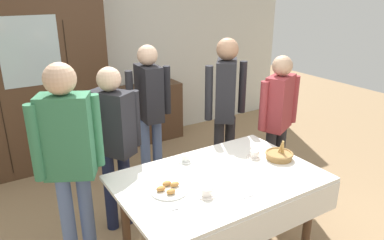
# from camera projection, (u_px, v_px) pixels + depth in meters

# --- Properties ---
(back_wall) EXTENTS (6.40, 0.10, 2.70)m
(back_wall) POSITION_uv_depth(u_px,v_px,m) (96.00, 51.00, 4.92)
(back_wall) COLOR silver
(back_wall) RESTS_ON ground
(dining_table) EXTENTS (1.59, 1.04, 0.78)m
(dining_table) POSITION_uv_depth(u_px,v_px,m) (221.00, 191.00, 2.86)
(dining_table) COLOR #4C3321
(dining_table) RESTS_ON ground
(wall_cabinet) EXTENTS (1.75, 0.46, 2.14)m
(wall_cabinet) POSITION_uv_depth(u_px,v_px,m) (32.00, 85.00, 4.33)
(wall_cabinet) COLOR #4C3321
(wall_cabinet) RESTS_ON ground
(bookshelf_low) EXTENTS (0.98, 0.35, 0.84)m
(bookshelf_low) POSITION_uv_depth(u_px,v_px,m) (148.00, 113.00, 5.35)
(bookshelf_low) COLOR #4C3321
(bookshelf_low) RESTS_ON ground
(book_stack) EXTENTS (0.17, 0.21, 0.06)m
(book_stack) POSITION_uv_depth(u_px,v_px,m) (147.00, 83.00, 5.19)
(book_stack) COLOR #664C7A
(book_stack) RESTS_ON bookshelf_low
(tea_cup_front_edge) EXTENTS (0.13, 0.13, 0.06)m
(tea_cup_front_edge) POSITION_uv_depth(u_px,v_px,m) (254.00, 154.00, 3.16)
(tea_cup_front_edge) COLOR white
(tea_cup_front_edge) RESTS_ON dining_table
(tea_cup_far_right) EXTENTS (0.13, 0.13, 0.06)m
(tea_cup_far_right) POSITION_uv_depth(u_px,v_px,m) (186.00, 158.00, 3.09)
(tea_cup_far_right) COLOR white
(tea_cup_far_right) RESTS_ON dining_table
(tea_cup_mid_left) EXTENTS (0.13, 0.13, 0.06)m
(tea_cup_mid_left) POSITION_uv_depth(u_px,v_px,m) (206.00, 192.00, 2.58)
(tea_cup_mid_left) COLOR white
(tea_cup_mid_left) RESTS_ON dining_table
(bread_basket) EXTENTS (0.24, 0.24, 0.16)m
(bread_basket) POSITION_uv_depth(u_px,v_px,m) (279.00, 155.00, 3.14)
(bread_basket) COLOR #9E7542
(bread_basket) RESTS_ON dining_table
(pastry_plate) EXTENTS (0.28, 0.28, 0.05)m
(pastry_plate) POSITION_uv_depth(u_px,v_px,m) (169.00, 189.00, 2.65)
(pastry_plate) COLOR white
(pastry_plate) RESTS_ON dining_table
(spoon_far_right) EXTENTS (0.12, 0.02, 0.01)m
(spoon_far_right) POSITION_uv_depth(u_px,v_px,m) (249.00, 196.00, 2.58)
(spoon_far_right) COLOR silver
(spoon_far_right) RESTS_ON dining_table
(spoon_center) EXTENTS (0.12, 0.02, 0.01)m
(spoon_center) POSITION_uv_depth(u_px,v_px,m) (173.00, 210.00, 2.43)
(spoon_center) COLOR silver
(spoon_center) RESTS_ON dining_table
(person_by_cabinet) EXTENTS (0.52, 0.41, 1.70)m
(person_by_cabinet) POSITION_uv_depth(u_px,v_px,m) (226.00, 101.00, 3.85)
(person_by_cabinet) COLOR #232328
(person_by_cabinet) RESTS_ON ground
(person_behind_table_right) EXTENTS (0.52, 0.41, 1.56)m
(person_behind_table_right) POSITION_uv_depth(u_px,v_px,m) (113.00, 136.00, 3.21)
(person_behind_table_right) COLOR #191E38
(person_behind_table_right) RESTS_ON ground
(person_near_right_end) EXTENTS (0.52, 0.34, 1.70)m
(person_near_right_end) POSITION_uv_depth(u_px,v_px,m) (69.00, 151.00, 2.67)
(person_near_right_end) COLOR slate
(person_near_right_end) RESTS_ON ground
(person_beside_shelf) EXTENTS (0.52, 0.33, 1.53)m
(person_beside_shelf) POSITION_uv_depth(u_px,v_px,m) (278.00, 113.00, 3.81)
(person_beside_shelf) COLOR #232328
(person_beside_shelf) RESTS_ON ground
(person_behind_table_left) EXTENTS (0.52, 0.37, 1.62)m
(person_behind_table_left) POSITION_uv_depth(u_px,v_px,m) (149.00, 104.00, 3.95)
(person_behind_table_left) COLOR slate
(person_behind_table_left) RESTS_ON ground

